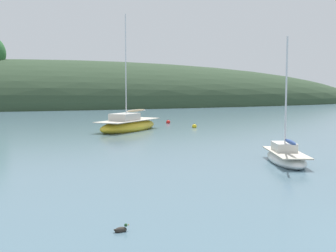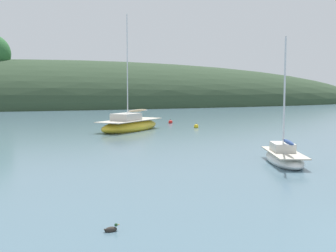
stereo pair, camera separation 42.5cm
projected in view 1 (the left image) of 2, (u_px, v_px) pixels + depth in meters
name	position (u px, v px, depth m)	size (l,w,h in m)	color
far_shoreline_hill	(59.00, 105.00, 87.25)	(150.00, 36.00, 23.19)	#2D422B
sailboat_cream_ketch	(128.00, 125.00, 37.77)	(7.55, 7.20, 10.35)	gold
sailboat_orange_cutter	(286.00, 157.00, 21.58)	(3.07, 4.82, 6.48)	white
mooring_buoy_outer	(168.00, 122.00, 45.39)	(0.44, 0.44, 0.54)	red
mooring_buoy_channel	(194.00, 126.00, 40.43)	(0.44, 0.44, 0.54)	yellow
duck_lone_left	(121.00, 230.00, 11.28)	(0.43, 0.22, 0.24)	#2D2823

